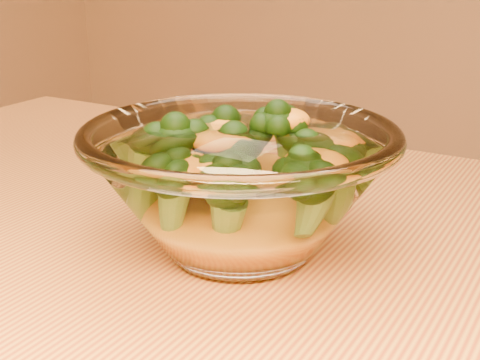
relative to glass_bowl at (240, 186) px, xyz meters
The scene contains 3 objects.
glass_bowl is the anchor object (origin of this frame).
cheese_sauce 0.02m from the glass_bowl, 90.00° to the right, with size 0.12×0.12×0.03m, color orange.
broccoli_heap 0.02m from the glass_bowl, 105.28° to the left, with size 0.17×0.13×0.08m.
Camera 1 is at (0.15, -0.31, 0.96)m, focal length 50.00 mm.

